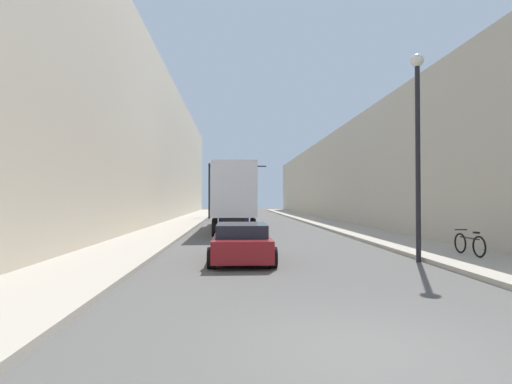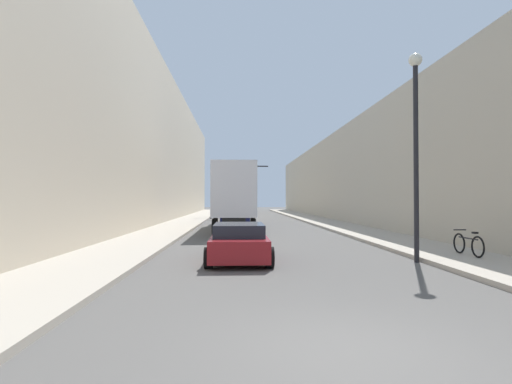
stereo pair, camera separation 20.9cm
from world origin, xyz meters
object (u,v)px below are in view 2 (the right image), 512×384
(sedan_car, at_px, (239,242))
(traffic_signal_gantry, at_px, (227,179))
(semi_truck, at_px, (235,195))
(parked_bicycle, at_px, (468,244))
(street_lamp, at_px, (416,128))

(sedan_car, distance_m, traffic_signal_gantry, 29.94)
(traffic_signal_gantry, bearing_deg, semi_truck, -86.55)
(sedan_car, distance_m, parked_bicycle, 7.85)
(parked_bicycle, bearing_deg, street_lamp, -168.44)
(sedan_car, xyz_separation_m, street_lamp, (5.86, -0.60, 3.82))
(traffic_signal_gantry, relative_size, parked_bicycle, 3.43)
(traffic_signal_gantry, relative_size, street_lamp, 0.90)
(semi_truck, distance_m, sedan_car, 14.59)
(parked_bicycle, bearing_deg, traffic_signal_gantry, 106.75)
(sedan_car, height_order, traffic_signal_gantry, traffic_signal_gantry)
(sedan_car, xyz_separation_m, parked_bicycle, (7.85, -0.20, -0.09))
(semi_truck, xyz_separation_m, sedan_car, (0.23, -14.49, -1.74))
(street_lamp, height_order, parked_bicycle, street_lamp)
(sedan_car, xyz_separation_m, traffic_signal_gantry, (-1.15, 29.70, 3.66))
(street_lamp, bearing_deg, semi_truck, 112.00)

